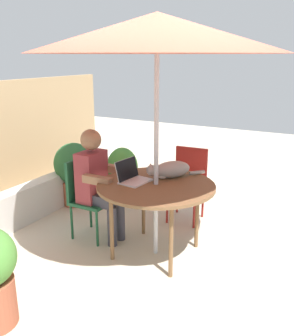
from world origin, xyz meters
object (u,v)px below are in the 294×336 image
Objects in this scene: chair_empty at (188,178)px; person_seated at (97,179)px; potted_plant_near_fence at (122,171)px; chair_occupied at (86,192)px; patio_table at (156,189)px; patio_umbrella at (157,33)px; cat at (170,170)px; potted_plant_corner at (74,170)px; laptop at (131,175)px.

person_seated is (-0.98, 0.65, 0.17)m from chair_empty.
potted_plant_near_fence is at bearing 84.52° from chair_empty.
person_seated is at bearing -90.00° from chair_occupied.
patio_table is 0.50× the size of patio_umbrella.
chair_occupied is at bearing 105.51° from cat.
patio_table is at bearing -135.10° from potted_plant_near_fence.
cat is at bearing -104.90° from potted_plant_corner.
potted_plant_near_fence is (0.83, 1.10, -0.40)m from cat.
laptop reaches higher than potted_plant_corner.
chair_occupied is 1.00× the size of chair_empty.
patio_umbrella is 2.39m from potted_plant_corner.
patio_table is at bearing 173.18° from cat.
patio_table is 1.32× the size of chair_occupied.
potted_plant_corner is (-0.40, 0.51, 0.05)m from potted_plant_near_fence.
chair_empty is at bearing 6.72° from cat.
patio_table is 3.52× the size of laptop.
patio_table is 0.70m from person_seated.
patio_table is at bearing 0.00° from patio_umbrella.
person_seated is at bearing 108.61° from cat.
patio_umbrella is at bearing -90.00° from chair_occupied.
chair_occupied is 0.67m from laptop.
laptop reaches higher than cat.
chair_occupied is 0.99m from potted_plant_corner.
laptop reaches higher than patio_table.
chair_empty is at bearing -11.42° from laptop.
person_seated is 1.61× the size of potted_plant_near_fence.
potted_plant_corner is (0.71, 1.32, -0.33)m from laptop.
person_seated is 0.79m from cat.
chair_occupied is at bearing -169.03° from potted_plant_near_fence.
person_seated reaches higher than chair_empty.
person_seated reaches higher than laptop.
chair_occupied is at bearing 90.00° from patio_table.
patio_umbrella is 1.61m from person_seated.
chair_occupied reaches higher than patio_table.
potted_plant_near_fence is at bearing 10.97° from chair_occupied.
potted_plant_corner is at bearing 101.12° from chair_empty.
potted_plant_near_fence is at bearing 44.90° from patio_umbrella.
chair_empty is 1.04× the size of potted_plant_corner.
laptop is (-0.04, -0.44, 0.13)m from person_seated.
cat reaches higher than potted_plant_corner.
patio_umbrella is 2.74× the size of potted_plant_corner.
potted_plant_near_fence is (1.07, 1.07, -0.27)m from patio_table.
laptop is (-0.04, -0.60, 0.30)m from chair_occupied.
potted_plant_near_fence is at bearing -52.22° from potted_plant_corner.
person_seated is 1.13m from potted_plant_corner.
cat is at bearing -126.93° from potted_plant_near_fence.
chair_occupied is at bearing 90.00° from patio_umbrella.
cat is at bearing -74.49° from chair_occupied.
potted_plant_near_fence is at bearing 18.79° from person_seated.
patio_table is at bearing -113.14° from potted_plant_corner.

